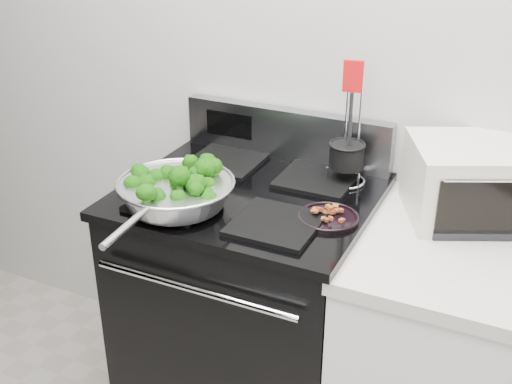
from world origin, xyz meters
The scene contains 8 objects.
back_wall centered at (0.00, 1.75, 1.35)m, with size 4.00×0.02×2.70m, color #B4B1AA.
gas_range centered at (-0.30, 1.41, 0.49)m, with size 0.79×0.69×1.13m.
counter centered at (0.39, 1.41, 0.46)m, with size 0.62×0.68×0.92m.
skillet centered at (-0.45, 1.21, 1.00)m, with size 0.36×0.57×0.08m.
broccoli_pile centered at (-0.45, 1.22, 1.02)m, with size 0.28×0.28×0.10m, color black, non-canonical shape.
bacon_plate centered at (-0.01, 1.34, 0.97)m, with size 0.18×0.18×0.04m.
utensil_holder centered at (-0.04, 1.61, 1.02)m, with size 0.13×0.13×0.41m.
toaster_oven centered at (0.37, 1.61, 1.04)m, with size 0.49×0.45×0.23m.
Camera 1 is at (0.50, -0.24, 1.85)m, focal length 45.00 mm.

